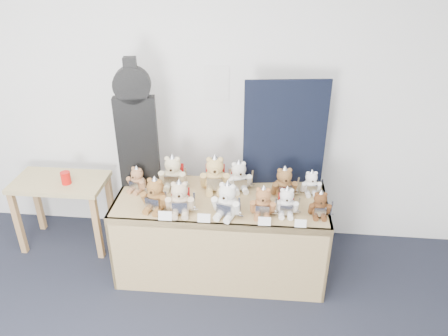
# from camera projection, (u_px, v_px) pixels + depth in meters

# --- Properties ---
(room_shell) EXTENTS (6.00, 6.00, 6.00)m
(room_shell) POSITION_uv_depth(u_px,v_px,m) (216.00, 83.00, 3.61)
(room_shell) COLOR white
(room_shell) RESTS_ON floor
(display_table) EXTENTS (1.68, 0.72, 0.69)m
(display_table) POSITION_uv_depth(u_px,v_px,m) (220.00, 219.00, 3.45)
(display_table) COLOR #9A7C4E
(display_table) RESTS_ON floor
(side_table) EXTENTS (0.79, 0.44, 0.66)m
(side_table) POSITION_uv_depth(u_px,v_px,m) (62.00, 192.00, 3.82)
(side_table) COLOR #978751
(side_table) RESTS_ON floor
(guitar_case) EXTENTS (0.33, 0.15, 1.05)m
(guitar_case) POSITION_uv_depth(u_px,v_px,m) (136.00, 126.00, 3.41)
(guitar_case) COLOR black
(guitar_case) RESTS_ON display_table
(navy_board) EXTENTS (0.66, 0.11, 0.88)m
(navy_board) POSITION_uv_depth(u_px,v_px,m) (285.00, 134.00, 3.46)
(navy_board) COLOR black
(navy_board) RESTS_ON display_table
(red_cup) EXTENTS (0.08, 0.08, 0.11)m
(red_cup) POSITION_uv_depth(u_px,v_px,m) (66.00, 178.00, 3.69)
(red_cup) COLOR red
(red_cup) RESTS_ON side_table
(teddy_front_far_left) EXTENTS (0.24, 0.22, 0.29)m
(teddy_front_far_left) POSITION_uv_depth(u_px,v_px,m) (155.00, 195.00, 3.26)
(teddy_front_far_left) COLOR brown
(teddy_front_far_left) RESTS_ON display_table
(teddy_front_left) EXTENTS (0.25, 0.21, 0.30)m
(teddy_front_left) POSITION_uv_depth(u_px,v_px,m) (180.00, 199.00, 3.22)
(teddy_front_left) COLOR tan
(teddy_front_left) RESTS_ON display_table
(teddy_front_centre) EXTENTS (0.25, 0.23, 0.31)m
(teddy_front_centre) POSITION_uv_depth(u_px,v_px,m) (227.00, 201.00, 3.18)
(teddy_front_centre) COLOR silver
(teddy_front_centre) RESTS_ON display_table
(teddy_front_right) EXTENTS (0.21, 0.17, 0.26)m
(teddy_front_right) POSITION_uv_depth(u_px,v_px,m) (263.00, 203.00, 3.19)
(teddy_front_right) COLOR #905C36
(teddy_front_right) RESTS_ON display_table
(teddy_front_far_right) EXTENTS (0.20, 0.16, 0.25)m
(teddy_front_far_right) POSITION_uv_depth(u_px,v_px,m) (286.00, 202.00, 3.21)
(teddy_front_far_right) COLOR silver
(teddy_front_far_right) RESTS_ON display_table
(teddy_front_end) EXTENTS (0.18, 0.15, 0.23)m
(teddy_front_end) POSITION_uv_depth(u_px,v_px,m) (320.00, 205.00, 3.19)
(teddy_front_end) COLOR #53331C
(teddy_front_end) RESTS_ON display_table
(teddy_back_left) EXTENTS (0.25, 0.21, 0.31)m
(teddy_back_left) POSITION_uv_depth(u_px,v_px,m) (173.00, 173.00, 3.55)
(teddy_back_left) COLOR beige
(teddy_back_left) RESTS_ON display_table
(teddy_back_centre_left) EXTENTS (0.27, 0.23, 0.33)m
(teddy_back_centre_left) POSITION_uv_depth(u_px,v_px,m) (215.00, 175.00, 3.50)
(teddy_back_centre_left) COLOR tan
(teddy_back_centre_left) RESTS_ON display_table
(teddy_back_centre_right) EXTENTS (0.24, 0.22, 0.28)m
(teddy_back_centre_right) POSITION_uv_depth(u_px,v_px,m) (239.00, 177.00, 3.52)
(teddy_back_centre_right) COLOR white
(teddy_back_centre_right) RESTS_ON display_table
(teddy_back_right) EXTENTS (0.23, 0.20, 0.28)m
(teddy_back_right) POSITION_uv_depth(u_px,v_px,m) (284.00, 183.00, 3.42)
(teddy_back_right) COLOR brown
(teddy_back_right) RESTS_ON display_table
(teddy_back_end) EXTENTS (0.18, 0.16, 0.22)m
(teddy_back_end) POSITION_uv_depth(u_px,v_px,m) (311.00, 183.00, 3.47)
(teddy_back_end) COLOR white
(teddy_back_end) RESTS_ON display_table
(teddy_back_far_left) EXTENTS (0.19, 0.18, 0.23)m
(teddy_back_far_left) POSITION_uv_depth(u_px,v_px,m) (137.00, 180.00, 3.51)
(teddy_back_far_left) COLOR #9C6C49
(teddy_back_far_left) RESTS_ON display_table
(entry_card_a) EXTENTS (0.10, 0.02, 0.07)m
(entry_card_a) POSITION_uv_depth(u_px,v_px,m) (165.00, 216.00, 3.16)
(entry_card_a) COLOR silver
(entry_card_a) RESTS_ON display_table
(entry_card_b) EXTENTS (0.09, 0.02, 0.07)m
(entry_card_b) POSITION_uv_depth(u_px,v_px,m) (204.00, 218.00, 3.14)
(entry_card_b) COLOR silver
(entry_card_b) RESTS_ON display_table
(entry_card_c) EXTENTS (0.09, 0.02, 0.06)m
(entry_card_c) POSITION_uv_depth(u_px,v_px,m) (265.00, 221.00, 3.10)
(entry_card_c) COLOR silver
(entry_card_c) RESTS_ON display_table
(entry_card_d) EXTENTS (0.08, 0.02, 0.06)m
(entry_card_d) POSITION_uv_depth(u_px,v_px,m) (301.00, 223.00, 3.09)
(entry_card_d) COLOR silver
(entry_card_d) RESTS_ON display_table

